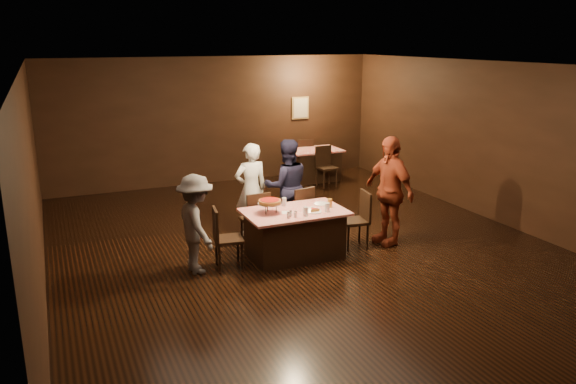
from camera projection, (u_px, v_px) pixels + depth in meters
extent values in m
plane|color=black|center=(305.00, 249.00, 9.38)|extent=(10.00, 10.00, 0.00)
cube|color=silver|center=(306.00, 65.00, 8.58)|extent=(8.00, 10.00, 0.04)
cube|color=black|center=(216.00, 121.00, 13.40)|extent=(8.00, 0.04, 3.00)
cube|color=black|center=(568.00, 280.00, 4.56)|extent=(8.00, 0.04, 3.00)
cube|color=black|center=(33.00, 187.00, 7.44)|extent=(0.04, 10.00, 3.00)
cube|color=black|center=(498.00, 143.00, 10.52)|extent=(0.04, 10.00, 3.00)
cube|color=tan|center=(300.00, 108.00, 14.17)|extent=(0.46, 0.03, 0.56)
cube|color=beige|center=(301.00, 108.00, 14.15)|extent=(0.38, 0.01, 0.48)
cube|color=#AF0D0B|center=(294.00, 234.00, 8.96)|extent=(1.60, 1.00, 0.77)
cube|color=red|center=(314.00, 165.00, 13.84)|extent=(1.30, 0.90, 0.77)
cube|color=black|center=(255.00, 218.00, 9.44)|extent=(0.44, 0.44, 0.95)
cube|color=black|center=(298.00, 212.00, 9.75)|extent=(0.51, 0.51, 0.95)
cube|color=black|center=(228.00, 238.00, 8.51)|extent=(0.48, 0.48, 0.95)
cube|color=black|center=(355.00, 220.00, 9.36)|extent=(0.47, 0.47, 0.95)
cube|color=black|center=(327.00, 167.00, 13.20)|extent=(0.44, 0.44, 0.95)
cube|color=black|center=(303.00, 157.00, 14.35)|extent=(0.48, 0.48, 0.95)
imported|color=white|center=(251.00, 189.00, 9.88)|extent=(0.62, 0.42, 1.66)
imported|color=black|center=(287.00, 186.00, 10.02)|extent=(0.92, 0.78, 1.70)
imported|color=#5F5E63|center=(196.00, 224.00, 8.29)|extent=(0.65, 1.02, 1.50)
imported|color=#93361F|center=(389.00, 191.00, 9.43)|extent=(0.61, 1.14, 1.86)
cylinder|color=black|center=(267.00, 207.00, 8.82)|extent=(0.01, 0.01, 0.15)
cylinder|color=black|center=(266.00, 210.00, 8.65)|extent=(0.01, 0.01, 0.15)
cylinder|color=black|center=(276.00, 209.00, 8.72)|extent=(0.01, 0.01, 0.15)
cylinder|color=silver|center=(270.00, 203.00, 8.71)|extent=(0.38, 0.38, 0.01)
cylinder|color=#B27233|center=(270.00, 202.00, 8.70)|extent=(0.35, 0.35, 0.05)
cylinder|color=#A5140C|center=(270.00, 200.00, 8.69)|extent=(0.30, 0.30, 0.01)
cylinder|color=white|center=(314.00, 212.00, 8.79)|extent=(0.25, 0.25, 0.01)
cylinder|color=#B27233|center=(314.00, 210.00, 8.78)|extent=(0.18, 0.18, 0.04)
cylinder|color=#A5140C|center=(314.00, 208.00, 8.78)|extent=(0.14, 0.14, 0.01)
cylinder|color=white|center=(321.00, 204.00, 9.20)|extent=(0.25, 0.25, 0.01)
cylinder|color=silver|center=(306.00, 211.00, 8.59)|extent=(0.08, 0.08, 0.14)
cylinder|color=silver|center=(327.00, 207.00, 8.79)|extent=(0.08, 0.08, 0.14)
cylinder|color=#BF7F26|center=(330.00, 203.00, 9.03)|extent=(0.08, 0.08, 0.14)
cylinder|color=silver|center=(284.00, 202.00, 9.08)|extent=(0.08, 0.08, 0.14)
cylinder|color=silver|center=(291.00, 214.00, 8.56)|extent=(0.04, 0.04, 0.08)
cylinder|color=silver|center=(291.00, 211.00, 8.54)|extent=(0.05, 0.05, 0.02)
cylinder|color=silver|center=(295.00, 215.00, 8.53)|extent=(0.04, 0.04, 0.08)
cylinder|color=silver|center=(295.00, 212.00, 8.52)|extent=(0.05, 0.05, 0.02)
cylinder|color=silver|center=(288.00, 215.00, 8.49)|extent=(0.04, 0.04, 0.08)
cylinder|color=silver|center=(288.00, 213.00, 8.48)|extent=(0.05, 0.05, 0.02)
cube|color=white|center=(312.00, 208.00, 8.97)|extent=(0.19, 0.19, 0.01)
cube|color=white|center=(287.00, 213.00, 8.75)|extent=(0.21, 0.21, 0.01)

